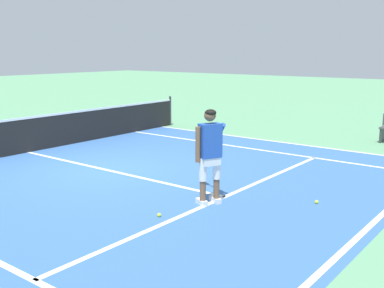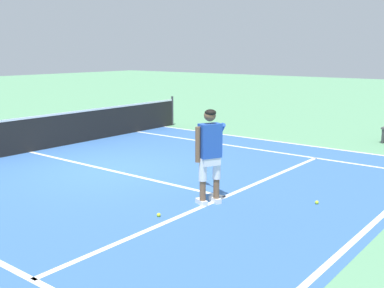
% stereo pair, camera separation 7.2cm
% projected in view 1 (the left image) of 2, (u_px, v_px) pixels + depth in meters
% --- Properties ---
extents(ground_plane, '(80.00, 80.00, 0.00)m').
position_uv_depth(ground_plane, '(106.00, 170.00, 10.74)').
color(ground_plane, '#609E70').
extents(court_inner_surface, '(10.98, 9.43, 0.00)m').
position_uv_depth(court_inner_surface, '(151.00, 180.00, 9.89)').
color(court_inner_surface, '#3866A8').
rests_on(court_inner_surface, ground).
extents(line_baseline, '(10.98, 0.10, 0.01)m').
position_uv_depth(line_baseline, '(367.00, 229.00, 7.18)').
color(line_baseline, white).
rests_on(line_baseline, ground).
extents(line_service, '(8.23, 0.10, 0.01)m').
position_uv_depth(line_service, '(225.00, 197.00, 8.75)').
color(line_service, white).
rests_on(line_service, ground).
extents(line_centre_service, '(0.10, 6.40, 0.01)m').
position_uv_depth(line_centre_service, '(109.00, 170.00, 10.67)').
color(line_centre_service, white).
rests_on(line_centre_service, ground).
extents(line_singles_right, '(0.10, 9.03, 0.01)m').
position_uv_depth(line_singles_right, '(251.00, 148.00, 13.08)').
color(line_singles_right, white).
rests_on(line_singles_right, ground).
extents(line_doubles_right, '(0.10, 9.03, 0.01)m').
position_uv_depth(line_doubles_right, '(274.00, 141.00, 14.14)').
color(line_doubles_right, white).
rests_on(line_doubles_right, ground).
extents(tennis_net, '(11.96, 0.08, 1.07)m').
position_uv_depth(tennis_net, '(27.00, 134.00, 12.50)').
color(tennis_net, '#333338').
rests_on(tennis_net, ground).
extents(tennis_player, '(0.99, 0.96, 1.71)m').
position_uv_depth(tennis_player, '(210.00, 150.00, 8.19)').
color(tennis_player, white).
rests_on(tennis_player, ground).
extents(tennis_ball_near_feet, '(0.07, 0.07, 0.07)m').
position_uv_depth(tennis_ball_near_feet, '(159.00, 215.00, 7.69)').
color(tennis_ball_near_feet, '#CCE02D').
rests_on(tennis_ball_near_feet, ground).
extents(tennis_ball_by_baseline, '(0.07, 0.07, 0.07)m').
position_uv_depth(tennis_ball_by_baseline, '(317.00, 202.00, 8.35)').
color(tennis_ball_by_baseline, '#CCE02D').
rests_on(tennis_ball_by_baseline, ground).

